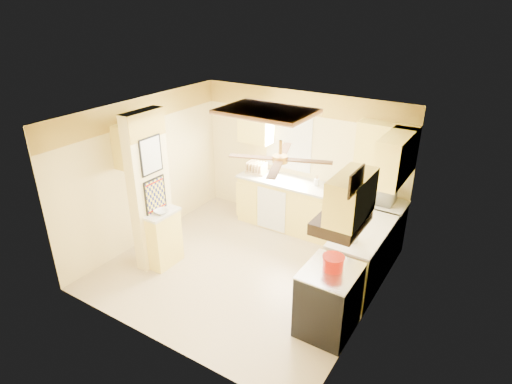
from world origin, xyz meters
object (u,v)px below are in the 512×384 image
Objects in this scene: bowl at (161,212)px; kettle at (353,234)px; dutch_oven at (333,263)px; stove at (329,300)px; microwave at (379,193)px.

kettle is (2.77, 0.77, 0.09)m from bowl.
dutch_oven reaches higher than bowl.
bowl reaches higher than stove.
kettle reaches higher than stove.
microwave is at bearing 39.17° from bowl.
kettle reaches higher than dutch_oven.
bowl is 2.88m from kettle.
stove is 0.96m from kettle.
microwave is 2.44× the size of bowl.
microwave is at bearing 93.12° from dutch_oven.
microwave reaches higher than dutch_oven.
dutch_oven reaches higher than stove.
stove is 2.83m from bowl.
microwave is 2.13m from dutch_oven.
microwave is 2.07× the size of kettle.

